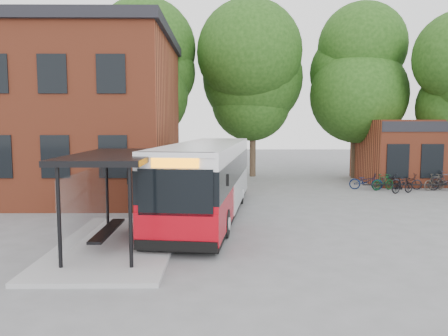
{
  "coord_description": "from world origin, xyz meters",
  "views": [
    {
      "loc": [
        -1.33,
        -14.19,
        3.77
      ],
      "look_at": [
        -1.18,
        3.18,
        2.0
      ],
      "focal_mm": 35.0,
      "sensor_mm": 36.0,
      "label": 1
    }
  ],
  "objects_px": {
    "bicycle_4": "(406,182)",
    "bicycle_7": "(447,180)",
    "bicycle_6": "(445,183)",
    "bus_shelter": "(117,200)",
    "bicycle_5": "(435,182)",
    "bicycle_1": "(383,182)",
    "bicycle_2": "(387,181)",
    "bicycle_0": "(366,181)",
    "city_bus": "(208,180)",
    "bicycle_3": "(402,185)"
  },
  "relations": [
    {
      "from": "bicycle_0",
      "to": "bicycle_6",
      "type": "distance_m",
      "value": 4.3
    },
    {
      "from": "city_bus",
      "to": "bicycle_3",
      "type": "height_order",
      "value": "city_bus"
    },
    {
      "from": "city_bus",
      "to": "bicycle_0",
      "type": "xyz_separation_m",
      "value": [
        8.84,
        7.05,
        -1.01
      ]
    },
    {
      "from": "bicycle_1",
      "to": "bicycle_5",
      "type": "bearing_deg",
      "value": -115.21
    },
    {
      "from": "city_bus",
      "to": "bicycle_2",
      "type": "height_order",
      "value": "city_bus"
    },
    {
      "from": "bus_shelter",
      "to": "bicycle_5",
      "type": "height_order",
      "value": "bus_shelter"
    },
    {
      "from": "city_bus",
      "to": "bicycle_1",
      "type": "distance_m",
      "value": 11.97
    },
    {
      "from": "bicycle_5",
      "to": "bicycle_6",
      "type": "height_order",
      "value": "bicycle_5"
    },
    {
      "from": "bicycle_1",
      "to": "bicycle_7",
      "type": "relative_size",
      "value": 0.88
    },
    {
      "from": "bicycle_3",
      "to": "bicycle_7",
      "type": "height_order",
      "value": "bicycle_7"
    },
    {
      "from": "bicycle_0",
      "to": "bicycle_1",
      "type": "bearing_deg",
      "value": -86.55
    },
    {
      "from": "city_bus",
      "to": "bicycle_7",
      "type": "relative_size",
      "value": 6.66
    },
    {
      "from": "bus_shelter",
      "to": "bicycle_6",
      "type": "relative_size",
      "value": 4.11
    },
    {
      "from": "bicycle_1",
      "to": "bicycle_5",
      "type": "xyz_separation_m",
      "value": [
        2.91,
        -0.08,
        0.01
      ]
    },
    {
      "from": "city_bus",
      "to": "bus_shelter",
      "type": "bearing_deg",
      "value": -113.67
    },
    {
      "from": "city_bus",
      "to": "bicycle_5",
      "type": "relative_size",
      "value": 7.44
    },
    {
      "from": "bicycle_0",
      "to": "bicycle_6",
      "type": "height_order",
      "value": "bicycle_0"
    },
    {
      "from": "bicycle_4",
      "to": "bicycle_1",
      "type": "bearing_deg",
      "value": 106.6
    },
    {
      "from": "bicycle_5",
      "to": "bicycle_6",
      "type": "bearing_deg",
      "value": -140.86
    },
    {
      "from": "bicycle_0",
      "to": "bicycle_7",
      "type": "relative_size",
      "value": 1.04
    },
    {
      "from": "bicycle_1",
      "to": "bicycle_7",
      "type": "distance_m",
      "value": 3.85
    },
    {
      "from": "bicycle_1",
      "to": "bicycle_2",
      "type": "distance_m",
      "value": 0.67
    },
    {
      "from": "city_bus",
      "to": "bicycle_4",
      "type": "height_order",
      "value": "city_bus"
    },
    {
      "from": "bicycle_1",
      "to": "bicycle_3",
      "type": "distance_m",
      "value": 1.3
    },
    {
      "from": "city_bus",
      "to": "bicycle_2",
      "type": "bearing_deg",
      "value": 43.19
    },
    {
      "from": "bus_shelter",
      "to": "city_bus",
      "type": "distance_m",
      "value": 5.18
    },
    {
      "from": "bicycle_1",
      "to": "bicycle_3",
      "type": "relative_size",
      "value": 1.06
    },
    {
      "from": "bicycle_3",
      "to": "bicycle_5",
      "type": "relative_size",
      "value": 0.93
    },
    {
      "from": "bicycle_2",
      "to": "bicycle_6",
      "type": "xyz_separation_m",
      "value": [
        2.93,
        -0.83,
        -0.0
      ]
    },
    {
      "from": "bicycle_0",
      "to": "bicycle_2",
      "type": "distance_m",
      "value": 1.38
    },
    {
      "from": "bicycle_2",
      "to": "bicycle_5",
      "type": "height_order",
      "value": "bicycle_5"
    },
    {
      "from": "bicycle_5",
      "to": "bicycle_6",
      "type": "distance_m",
      "value": 0.51
    },
    {
      "from": "bus_shelter",
      "to": "bicycle_0",
      "type": "relative_size",
      "value": 3.82
    },
    {
      "from": "city_bus",
      "to": "bicycle_5",
      "type": "xyz_separation_m",
      "value": [
        12.67,
        6.78,
        -1.02
      ]
    },
    {
      "from": "bicycle_0",
      "to": "bicycle_4",
      "type": "bearing_deg",
      "value": -73.71
    },
    {
      "from": "bus_shelter",
      "to": "bicycle_6",
      "type": "distance_m",
      "value": 19.25
    },
    {
      "from": "city_bus",
      "to": "bicycle_1",
      "type": "xyz_separation_m",
      "value": [
        9.76,
        6.86,
        -1.03
      ]
    },
    {
      "from": "city_bus",
      "to": "bicycle_7",
      "type": "distance_m",
      "value": 15.41
    },
    {
      "from": "bicycle_6",
      "to": "bicycle_7",
      "type": "distance_m",
      "value": 0.81
    },
    {
      "from": "city_bus",
      "to": "bicycle_1",
      "type": "bearing_deg",
      "value": 42.37
    },
    {
      "from": "bicycle_6",
      "to": "bicycle_7",
      "type": "xyz_separation_m",
      "value": [
        0.48,
        0.65,
        0.08
      ]
    },
    {
      "from": "bicycle_5",
      "to": "bicycle_7",
      "type": "height_order",
      "value": "bicycle_7"
    },
    {
      "from": "bicycle_4",
      "to": "bicycle_7",
      "type": "bearing_deg",
      "value": -80.17
    },
    {
      "from": "bicycle_2",
      "to": "bicycle_6",
      "type": "relative_size",
      "value": 1.01
    },
    {
      "from": "bicycle_0",
      "to": "bicycle_3",
      "type": "relative_size",
      "value": 1.24
    },
    {
      "from": "bicycle_6",
      "to": "bicycle_4",
      "type": "bearing_deg",
      "value": 94.14
    },
    {
      "from": "bus_shelter",
      "to": "city_bus",
      "type": "xyz_separation_m",
      "value": [
        2.67,
        4.44,
        0.04
      ]
    },
    {
      "from": "bicycle_7",
      "to": "bicycle_1",
      "type": "bearing_deg",
      "value": 115.49
    },
    {
      "from": "bus_shelter",
      "to": "bicycle_2",
      "type": "relative_size",
      "value": 4.08
    },
    {
      "from": "bicycle_0",
      "to": "bicycle_1",
      "type": "distance_m",
      "value": 0.94
    }
  ]
}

